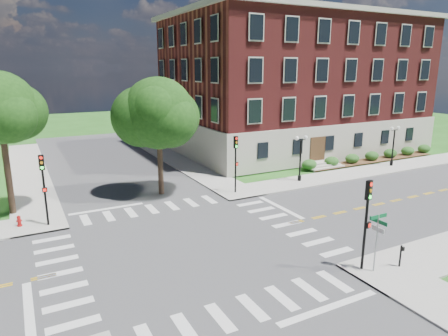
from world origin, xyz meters
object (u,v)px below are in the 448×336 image
twin_lamp_west (300,155)px  street_sign_pole (377,232)px  traffic_signal_ne (236,157)px  traffic_signal_nw (43,181)px  twin_lamp_east (393,143)px  traffic_signal_se (367,214)px  push_button_post (401,255)px  fire_hydrant (19,221)px

twin_lamp_west → street_sign_pole: size_ratio=1.36×
twin_lamp_west → traffic_signal_ne: bearing=-176.9°
traffic_signal_nw → twin_lamp_east: 34.30m
traffic_signal_se → twin_lamp_east: traffic_signal_se is taller
traffic_signal_se → traffic_signal_ne: size_ratio=1.00×
traffic_signal_se → twin_lamp_east: size_ratio=1.13×
traffic_signal_se → push_button_post: bearing=-21.6°
twin_lamp_west → traffic_signal_nw: bearing=-177.8°
fire_hydrant → twin_lamp_east: bearing=0.6°
fire_hydrant → traffic_signal_se: bearing=-43.3°
traffic_signal_se → twin_lamp_west: 16.87m
twin_lamp_east → street_sign_pole: size_ratio=1.36×
twin_lamp_east → fire_hydrant: bearing=-179.4°
twin_lamp_east → traffic_signal_ne: bearing=-178.4°
twin_lamp_east → push_button_post: twin_lamp_east is taller
traffic_signal_nw → fire_hydrant: (-1.71, 0.63, -2.72)m
street_sign_pole → push_button_post: size_ratio=2.58×
traffic_signal_ne → traffic_signal_se: bearing=-92.4°
traffic_signal_ne → fire_hydrant: 16.59m
twin_lamp_west → twin_lamp_east: (12.57, 0.17, 0.00)m
street_sign_pole → traffic_signal_nw: bearing=134.4°
traffic_signal_nw → street_sign_pole: bearing=-45.6°
twin_lamp_east → street_sign_pole: bearing=-141.8°
push_button_post → fire_hydrant: 23.57m
traffic_signal_nw → push_button_post: (15.97, -14.95, -2.39)m
traffic_signal_se → fire_hydrant: (-15.74, 14.81, -2.72)m
traffic_signal_nw → push_button_post: traffic_signal_nw is taller
traffic_signal_ne → fire_hydrant: (-16.36, 0.18, -2.72)m
traffic_signal_nw → twin_lamp_east: traffic_signal_nw is taller
traffic_signal_se → traffic_signal_ne: bearing=87.6°
traffic_signal_ne → twin_lamp_west: size_ratio=1.13×
twin_lamp_east → fire_hydrant: (-35.99, -0.37, -2.06)m
fire_hydrant → traffic_signal_nw: bearing=-20.2°
twin_lamp_west → push_button_post: bearing=-110.0°
twin_lamp_west → twin_lamp_east: 12.57m
street_sign_pole → twin_lamp_west: bearing=64.6°
traffic_signal_nw → twin_lamp_west: size_ratio=1.13×
traffic_signal_se → fire_hydrant: traffic_signal_se is taller
traffic_signal_ne → push_button_post: bearing=-85.1°
traffic_signal_nw → street_sign_pole: traffic_signal_nw is taller
twin_lamp_east → traffic_signal_se: bearing=-143.1°
twin_lamp_east → traffic_signal_nw: bearing=-178.3°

